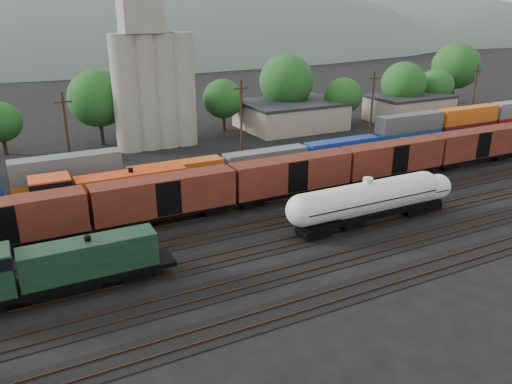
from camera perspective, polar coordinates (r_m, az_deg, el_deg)
name	(u,v)px	position (r m, az deg, el deg)	size (l,w,h in m)	color
ground	(229,232)	(51.23, -3.12, -4.57)	(600.00, 600.00, 0.00)	black
tracks	(229,231)	(51.21, -3.12, -4.53)	(180.00, 33.20, 0.20)	black
green_locomotive	(49,268)	(42.06, -22.55, -8.05)	(17.53, 3.09, 4.64)	black
tank_car_a	(366,199)	(52.80, 12.51, -0.82)	(18.95, 3.39, 4.97)	silver
tank_car_b	(392,198)	(55.12, 15.27, -0.62)	(16.13, 2.89, 4.23)	silver
orange_locomotive	(101,192)	(56.39, -17.30, -0.04)	(19.89, 3.32, 4.97)	black
boxcar_string	(292,175)	(58.72, 4.09, 1.97)	(169.00, 2.90, 4.20)	black
container_wall	(213,161)	(64.83, -4.92, 3.53)	(178.40, 2.60, 5.80)	black
grain_silo	(153,77)	(82.24, -11.71, 12.70)	(13.40, 5.00, 29.00)	gray
industrial_sheds	(178,130)	(84.02, -8.95, 6.98)	(119.38, 17.26, 5.10)	#9E937F
tree_band	(182,96)	(87.09, -8.43, 10.78)	(165.26, 18.29, 14.48)	black
utility_poles	(161,129)	(68.95, -10.80, 7.09)	(122.20, 0.36, 12.00)	black
distant_hills	(81,87)	(308.45, -19.33, 11.30)	(860.00, 286.00, 130.00)	#59665B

